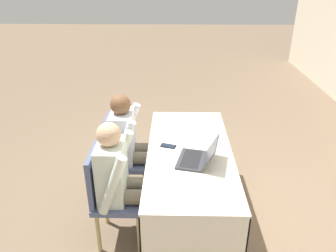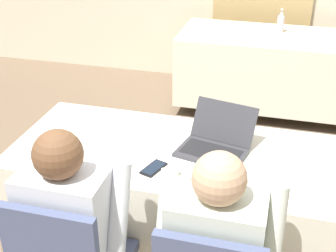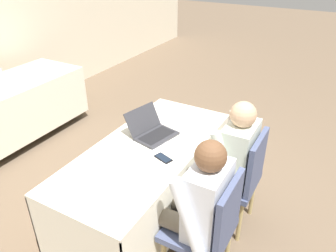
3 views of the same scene
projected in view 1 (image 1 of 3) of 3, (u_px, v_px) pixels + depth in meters
ground_plane at (188, 214)px, 3.34m from camera, size 24.00×24.00×0.00m
conference_table_near at (189, 167)px, 3.09m from camera, size 1.74×0.77×0.75m
laptop at (197, 157)px, 2.82m from camera, size 0.40×0.40×0.21m
cell_phone at (168, 146)px, 3.07m from camera, size 0.11×0.16×0.01m
paper_beside_laptop at (173, 137)px, 3.23m from camera, size 0.32×0.36×0.00m
paper_centre_table at (195, 184)px, 2.54m from camera, size 0.24×0.32×0.00m
paper_left_edge at (170, 155)px, 2.94m from camera, size 0.26×0.33×0.00m
chair_near_left at (121, 155)px, 3.40m from camera, size 0.44×0.44×0.91m
chair_near_right at (111, 192)px, 2.84m from camera, size 0.44×0.44×0.91m
person_checkered_shirt at (131, 141)px, 3.33m from camera, size 0.50×0.52×1.17m
person_white_shirt at (121, 177)px, 2.77m from camera, size 0.50×0.52×1.17m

